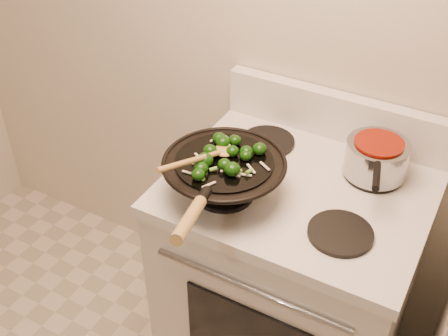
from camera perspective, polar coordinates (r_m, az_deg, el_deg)
The scene contains 5 objects.
stove at distance 2.03m, azimuth 6.71°, elevation -11.51°, with size 0.78×0.67×1.08m.
wok at distance 1.62m, azimuth -0.02°, elevation -0.73°, with size 0.36×0.59×0.21m.
stirfry at distance 1.59m, azimuth 0.07°, elevation 1.35°, with size 0.22×0.25×0.04m.
wooden_spoon at distance 1.55m, azimuth -1.93°, elevation 1.17°, with size 0.09×0.28×0.09m.
saucepan at distance 1.75m, azimuth 15.23°, elevation 1.02°, with size 0.19×0.30×0.11m.
Camera 1 is at (0.43, -0.10, 1.99)m, focal length 45.00 mm.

